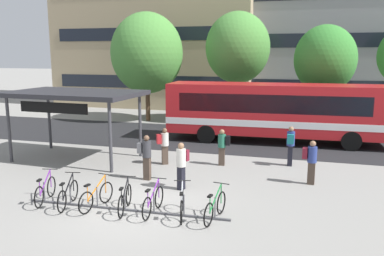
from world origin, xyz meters
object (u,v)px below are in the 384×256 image
(commuter_teal_pack_1, at_px, (291,143))
(commuter_maroon_pack_3, at_px, (311,159))
(city_bus, at_px, (279,110))
(parked_bicycle_green_6, at_px, (215,208))
(parked_bicycle_black_3, at_px, (125,200))
(street_tree_1, at_px, (325,59))
(parked_bicycle_silver_5, at_px, (182,205))
(commuter_grey_pack_0, at_px, (146,154))
(parked_bicycle_purple_0, at_px, (45,191))
(commuter_black_pack_2, at_px, (223,145))
(commuter_maroon_pack_4, at_px, (182,163))
(street_tree_2, at_px, (238,48))
(street_tree_3, at_px, (147,53))
(parked_bicycle_black_1, at_px, (68,195))
(commuter_red_pack_5, at_px, (164,144))
(parked_bicycle_purple_4, at_px, (153,202))
(transit_shelter, at_px, (74,96))
(parked_bicycle_orange_2, at_px, (96,196))

(commuter_teal_pack_1, distance_m, commuter_maroon_pack_3, 2.47)
(city_bus, xyz_separation_m, parked_bicycle_green_6, (-1.00, -11.20, -1.39))
(parked_bicycle_black_3, height_order, street_tree_1, street_tree_1)
(parked_bicycle_silver_5, xyz_separation_m, commuter_grey_pack_0, (-2.41, 3.05, 0.64))
(city_bus, relative_size, parked_bicycle_purple_0, 7.19)
(parked_bicycle_black_3, relative_size, parked_bicycle_green_6, 0.99)
(parked_bicycle_purple_0, bearing_deg, commuter_grey_pack_0, -50.12)
(parked_bicycle_silver_5, bearing_deg, commuter_black_pack_2, -15.76)
(commuter_black_pack_2, bearing_deg, commuter_maroon_pack_3, 151.07)
(parked_bicycle_purple_0, distance_m, commuter_teal_pack_1, 10.09)
(commuter_maroon_pack_4, relative_size, street_tree_2, 0.22)
(street_tree_3, bearing_deg, commuter_black_pack_2, -52.88)
(parked_bicycle_black_1, bearing_deg, commuter_maroon_pack_4, -61.28)
(parked_bicycle_black_3, height_order, commuter_maroon_pack_3, commuter_maroon_pack_3)
(commuter_grey_pack_0, distance_m, commuter_red_pack_5, 2.25)
(parked_bicycle_black_1, bearing_deg, street_tree_2, -19.97)
(parked_bicycle_purple_0, distance_m, street_tree_3, 16.88)
(parked_bicycle_purple_4, relative_size, commuter_black_pack_2, 1.07)
(street_tree_3, bearing_deg, transit_shelter, -85.12)
(commuter_teal_pack_1, bearing_deg, parked_bicycle_purple_4, 149.93)
(street_tree_2, bearing_deg, commuter_teal_pack_1, -68.24)
(parked_bicycle_black_3, height_order, street_tree_2, street_tree_2)
(parked_bicycle_black_3, bearing_deg, parked_bicycle_purple_4, -96.91)
(transit_shelter, height_order, commuter_maroon_pack_4, transit_shelter)
(street_tree_2, bearing_deg, street_tree_1, -16.03)
(parked_bicycle_silver_5, relative_size, street_tree_2, 0.22)
(city_bus, xyz_separation_m, commuter_teal_pack_1, (0.86, -4.69, -0.77))
(city_bus, relative_size, parked_bicycle_purple_4, 7.03)
(street_tree_1, bearing_deg, street_tree_3, 177.35)
(commuter_teal_pack_1, bearing_deg, commuter_black_pack_2, 104.06)
(parked_bicycle_green_6, relative_size, transit_shelter, 0.28)
(parked_bicycle_purple_4, height_order, commuter_maroon_pack_4, commuter_maroon_pack_4)
(parked_bicycle_purple_4, height_order, commuter_black_pack_2, commuter_black_pack_2)
(parked_bicycle_purple_0, relative_size, parked_bicycle_orange_2, 0.98)
(commuter_red_pack_5, bearing_deg, parked_bicycle_orange_2, -124.64)
(parked_bicycle_purple_0, distance_m, parked_bicycle_black_1, 0.95)
(parked_bicycle_black_1, bearing_deg, commuter_maroon_pack_3, -71.09)
(commuter_black_pack_2, height_order, commuter_maroon_pack_4, commuter_maroon_pack_4)
(parked_bicycle_silver_5, relative_size, commuter_teal_pack_1, 0.96)
(parked_bicycle_purple_4, xyz_separation_m, street_tree_3, (-6.70, 15.95, 4.47))
(parked_bicycle_purple_4, distance_m, street_tree_3, 17.86)
(parked_bicycle_silver_5, relative_size, parked_bicycle_green_6, 0.98)
(city_bus, xyz_separation_m, parked_bicycle_orange_2, (-4.82, -11.35, -1.39))
(parked_bicycle_black_1, relative_size, transit_shelter, 0.28)
(street_tree_2, bearing_deg, parked_bicycle_black_1, -98.09)
(parked_bicycle_black_1, relative_size, parked_bicycle_green_6, 0.99)
(parked_bicycle_green_6, bearing_deg, parked_bicycle_orange_2, 100.71)
(city_bus, bearing_deg, street_tree_1, 57.33)
(parked_bicycle_black_1, relative_size, commuter_red_pack_5, 1.04)
(parked_bicycle_black_3, bearing_deg, commuter_black_pack_2, -29.44)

